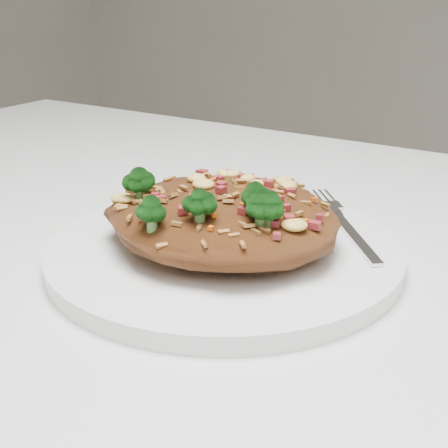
{
  "coord_description": "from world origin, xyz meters",
  "views": [
    {
      "loc": [
        0.25,
        -0.36,
        0.95
      ],
      "look_at": [
        0.02,
        -0.0,
        0.78
      ],
      "focal_mm": 50.0,
      "sensor_mm": 36.0,
      "label": 1
    }
  ],
  "objects": [
    {
      "name": "plate",
      "position": [
        0.02,
        -0.0,
        0.76
      ],
      "size": [
        0.26,
        0.26,
        0.01
      ],
      "primitive_type": "cylinder",
      "color": "white",
      "rests_on": "dining_table"
    },
    {
      "name": "fork",
      "position": [
        0.09,
        0.07,
        0.77
      ],
      "size": [
        0.11,
        0.13,
        0.0
      ],
      "rotation": [
        0.0,
        0.0,
        -0.88
      ],
      "color": "silver",
      "rests_on": "plate"
    },
    {
      "name": "dining_table",
      "position": [
        0.0,
        0.0,
        0.66
      ],
      "size": [
        1.2,
        0.8,
        0.75
      ],
      "color": "silver",
      "rests_on": "ground"
    },
    {
      "name": "fried_rice",
      "position": [
        0.02,
        -0.0,
        0.79
      ],
      "size": [
        0.18,
        0.16,
        0.06
      ],
      "color": "brown",
      "rests_on": "plate"
    }
  ]
}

